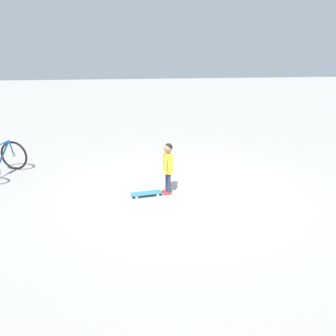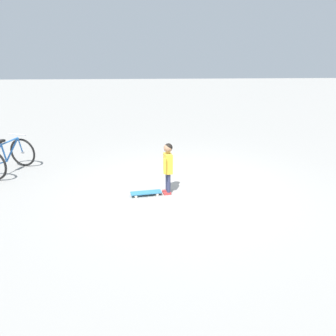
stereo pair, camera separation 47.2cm
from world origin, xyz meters
TOP-DOWN VIEW (x-y plane):
  - ground_plane at (0.00, 0.00)m, footprint 50.00×50.00m
  - child_person at (-0.18, 0.34)m, footprint 0.40×0.21m
  - skateboard at (-0.27, 0.79)m, footprint 0.29×0.64m
  - bicycle_mid at (1.25, 4.02)m, footprint 1.24×1.02m

SIDE VIEW (x-z plane):
  - ground_plane at x=0.00m, z-range 0.00..0.00m
  - skateboard at x=-0.27m, z-range 0.02..0.10m
  - bicycle_mid at x=1.25m, z-range -0.04..0.80m
  - child_person at x=-0.18m, z-range 0.13..1.19m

